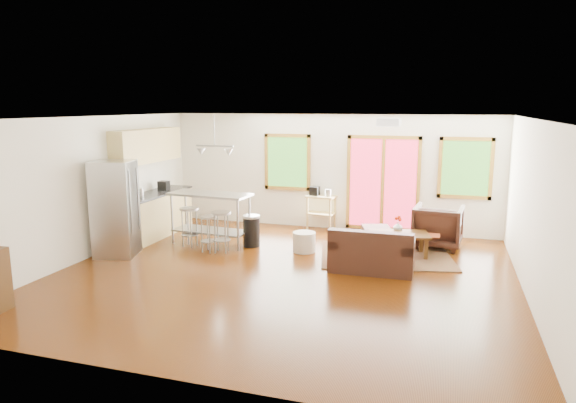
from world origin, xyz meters
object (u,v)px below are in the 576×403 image
(rug, at_px, (385,255))
(kitchen_cart, at_px, (320,200))
(island, at_px, (210,209))
(loveseat, at_px, (372,254))
(refrigerator, at_px, (116,209))
(coffee_table, at_px, (399,236))
(armchair, at_px, (438,224))
(ottoman, at_px, (376,235))

(rug, relative_size, kitchen_cart, 2.45)
(island, bearing_deg, loveseat, -12.46)
(rug, distance_m, refrigerator, 5.14)
(coffee_table, distance_m, kitchen_cart, 2.53)
(armchair, bearing_deg, island, 20.17)
(coffee_table, bearing_deg, rug, -160.35)
(coffee_table, height_order, armchair, armchair)
(rug, relative_size, ottoman, 4.39)
(refrigerator, distance_m, island, 1.83)
(rug, bearing_deg, refrigerator, -163.59)
(refrigerator, bearing_deg, coffee_table, 1.23)
(loveseat, bearing_deg, island, 166.62)
(loveseat, height_order, island, island)
(rug, relative_size, coffee_table, 1.96)
(rug, relative_size, armchair, 2.56)
(armchair, relative_size, ottoman, 1.72)
(coffee_table, relative_size, kitchen_cart, 1.25)
(loveseat, xyz_separation_m, refrigerator, (-4.72, -0.49, 0.60))
(loveseat, bearing_deg, refrigerator, -174.97)
(ottoman, xyz_separation_m, kitchen_cart, (-1.40, 0.92, 0.49))
(coffee_table, height_order, refrigerator, refrigerator)
(ottoman, xyz_separation_m, island, (-3.23, -0.99, 0.54))
(loveseat, bearing_deg, ottoman, 94.22)
(rug, distance_m, ottoman, 0.86)
(loveseat, height_order, ottoman, loveseat)
(loveseat, bearing_deg, coffee_table, 69.70)
(loveseat, distance_m, ottoman, 1.74)
(loveseat, relative_size, ottoman, 2.62)
(rug, xyz_separation_m, loveseat, (-0.13, -0.94, 0.29))
(island, bearing_deg, armchair, 14.27)
(ottoman, bearing_deg, kitchen_cart, 146.68)
(armchair, bearing_deg, rug, 51.77)
(refrigerator, distance_m, kitchen_cart, 4.47)
(loveseat, height_order, coffee_table, loveseat)
(loveseat, xyz_separation_m, coffee_table, (0.36, 1.02, 0.08))
(ottoman, distance_m, refrigerator, 5.13)
(loveseat, relative_size, island, 0.83)
(kitchen_cart, bearing_deg, refrigerator, -135.19)
(armchair, xyz_separation_m, island, (-4.43, -1.13, 0.26))
(rug, height_order, loveseat, loveseat)
(armchair, relative_size, island, 0.55)
(rug, xyz_separation_m, island, (-3.52, -0.19, 0.71))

